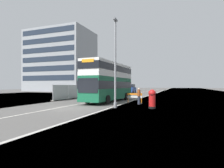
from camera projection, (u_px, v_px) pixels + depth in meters
name	position (u px, v px, depth m)	size (l,w,h in m)	color
ground	(76.00, 109.00, 16.19)	(140.00, 280.00, 0.10)	#565451
double_decker_bus	(109.00, 81.00, 22.93)	(3.05, 10.86, 4.82)	#145638
lamppost_foreground	(115.00, 66.00, 16.50)	(0.29, 0.70, 8.17)	gray
red_pillar_postbox	(152.00, 98.00, 16.01)	(0.65, 0.65, 1.68)	black
roadworks_barrier	(135.00, 97.00, 20.51)	(1.72, 0.47, 1.16)	orange
construction_site_fence	(98.00, 90.00, 36.01)	(0.44, 27.40, 2.15)	#A8AAAD
car_oncoming_near	(118.00, 90.00, 41.44)	(1.94, 3.90, 1.99)	navy
car_receding_mid	(131.00, 89.00, 49.87)	(2.03, 4.57, 2.36)	navy
bare_tree_far_verge_near	(108.00, 85.00, 53.54)	(2.42, 2.55, 4.23)	#4C3D2D
bare_tree_far_verge_mid	(95.00, 85.00, 52.52)	(3.11, 2.67, 4.71)	#4C3D2D
pedestrian_at_kerb	(139.00, 96.00, 19.42)	(0.34, 0.34, 1.76)	#2D3342
backdrop_office_block	(61.00, 61.00, 66.55)	(22.13, 15.45, 21.66)	gray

